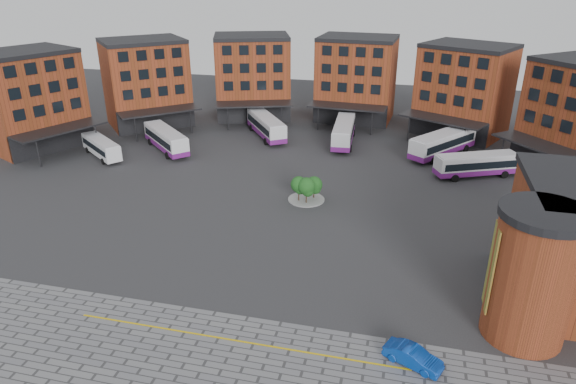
% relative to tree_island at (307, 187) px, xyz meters
% --- Properties ---
extents(ground, '(160.00, 160.00, 0.00)m').
position_rel_tree_island_xyz_m(ground, '(-2.14, -11.64, -1.84)').
color(ground, '#28282B').
rests_on(ground, ground).
extents(yellow_line, '(26.00, 0.15, 0.02)m').
position_rel_tree_island_xyz_m(yellow_line, '(-0.14, -25.64, -1.81)').
color(yellow_line, gold).
rests_on(yellow_line, paving_zone).
extents(main_building, '(94.14, 42.48, 14.60)m').
position_rel_tree_island_xyz_m(main_building, '(-6.91, 26.61, 5.38)').
color(main_building, maroon).
rests_on(main_building, ground).
extents(tree_island, '(4.40, 4.40, 3.27)m').
position_rel_tree_island_xyz_m(tree_island, '(0.00, 0.00, 0.00)').
color(tree_island, gray).
rests_on(tree_island, ground).
extents(bus_a, '(9.07, 7.61, 2.74)m').
position_rel_tree_island_xyz_m(bus_a, '(-32.39, 8.00, -0.21)').
color(bus_a, silver).
rests_on(bus_a, ground).
extents(bus_b, '(10.39, 10.01, 3.30)m').
position_rel_tree_island_xyz_m(bus_b, '(-24.45, 12.88, -0.05)').
color(bus_b, silver).
rests_on(bus_b, ground).
extents(bus_c, '(9.22, 11.69, 3.45)m').
position_rel_tree_island_xyz_m(bus_c, '(-11.56, 22.88, 0.03)').
color(bus_c, silver).
rests_on(bus_c, ground).
extents(bus_d, '(3.63, 12.40, 3.45)m').
position_rel_tree_island_xyz_m(bus_d, '(1.20, 22.56, 0.03)').
color(bus_d, silver).
rests_on(bus_d, ground).
extents(bus_e, '(9.87, 11.82, 3.55)m').
position_rel_tree_island_xyz_m(bus_e, '(16.15, 20.35, 0.08)').
color(bus_e, white).
rests_on(bus_e, ground).
extents(bus_f, '(11.21, 6.92, 3.14)m').
position_rel_tree_island_xyz_m(bus_f, '(20.26, 12.99, -0.14)').
color(bus_f, silver).
rests_on(bus_f, ground).
extents(blue_car, '(4.44, 3.04, 1.39)m').
position_rel_tree_island_xyz_m(blue_car, '(12.88, -25.03, -1.15)').
color(blue_car, '#0C389C').
rests_on(blue_car, ground).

